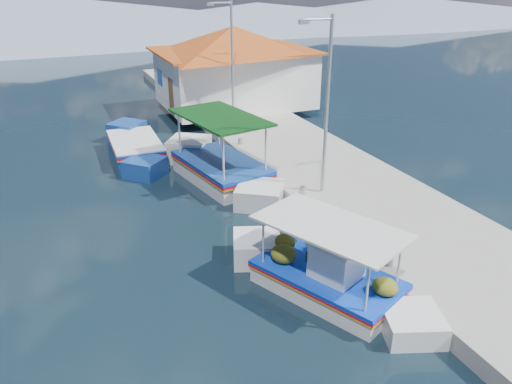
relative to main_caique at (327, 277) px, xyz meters
name	(u,v)px	position (x,y,z in m)	size (l,w,h in m)	color
ground	(219,256)	(-2.01, 2.75, -0.43)	(160.00, 160.00, 0.00)	black
quay	(302,157)	(3.89, 8.75, -0.18)	(5.00, 44.00, 0.50)	gray
bollards	(265,161)	(1.79, 8.00, 0.22)	(0.20, 17.20, 0.30)	#A5A8AD
main_caique	(327,277)	(0.00, 0.00, 0.00)	(3.73, 6.10, 2.21)	silver
caique_green_canopy	(221,169)	(0.01, 8.30, 0.01)	(3.27, 7.73, 2.94)	silver
caique_blue_hull	(135,149)	(-2.65, 12.39, -0.09)	(2.16, 6.90, 1.23)	navy
harbor_building	(234,65)	(4.19, 17.75, 2.35)	(10.49, 10.49, 4.40)	white
lamp_post_near	(325,99)	(2.50, 4.75, 3.43)	(1.21, 0.14, 6.00)	#A5A8AD
lamp_post_far	(230,58)	(2.50, 13.75, 3.43)	(1.21, 0.14, 6.00)	#A5A8AD
mountain_ridge	(122,18)	(4.53, 58.75, 1.61)	(171.40, 96.00, 5.50)	slate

